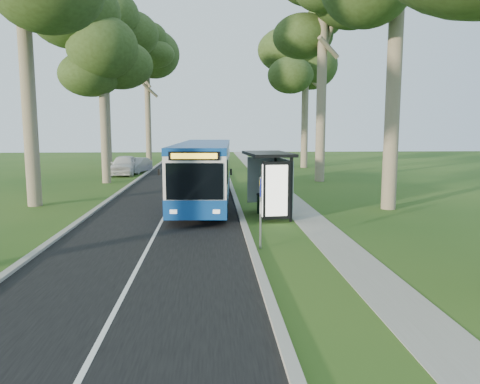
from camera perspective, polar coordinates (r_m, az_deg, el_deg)
The scene contains 17 objects.
ground at distance 17.12m, azimuth 1.05°, elevation -5.81°, with size 120.00×120.00×0.00m, color #224716.
road at distance 26.97m, azimuth -8.09°, elevation -0.79°, with size 7.00×100.00×0.02m, color black.
kerb_east at distance 26.91m, azimuth -0.65°, elevation -0.62°, with size 0.25×100.00×0.12m, color #9E9B93.
kerb_west at distance 27.47m, azimuth -15.39°, elevation -0.73°, with size 0.25×100.00×0.12m, color #9E9B93.
centre_line at distance 26.97m, azimuth -8.09°, elevation -0.76°, with size 0.12×100.00×0.01m, color white.
footpath at distance 27.23m, azimuth 5.67°, elevation -0.67°, with size 1.50×100.00×0.02m, color gray.
bus at distance 24.66m, azimuth -4.38°, elevation 2.36°, with size 3.15×12.33×3.24m.
bus_stop_sign at distance 15.59m, azimuth 2.53°, elevation -1.49°, with size 0.10×0.34×2.43m.
bus_shelter at distance 20.86m, azimuth 4.01°, elevation 2.44°, with size 2.19×3.58×2.93m.
litter_bin at distance 22.19m, azimuth 2.72°, elevation -1.39°, with size 0.54×0.54×0.94m.
car_white at distance 41.11m, azimuth -13.93°, elevation 3.22°, with size 2.01×4.99×1.70m, color white.
car_silver at distance 42.37m, azimuth -12.50°, elevation 3.17°, with size 1.43×4.10×1.35m, color #96989D.
tree_west_c at distance 35.82m, azimuth -16.52°, elevation 16.27°, with size 5.20×5.20×12.73m.
tree_west_d at distance 46.44m, azimuth -16.34°, elevation 18.48°, with size 5.20×5.20×17.31m.
tree_west_e at distance 55.42m, azimuth -11.30°, elevation 14.50°, with size 5.20×5.20×14.21m.
tree_east_c at distance 36.52m, azimuth 10.14°, elevation 21.25°, with size 5.20×5.20×16.96m.
tree_east_d at distance 48.05m, azimuth 8.05°, elevation 16.50°, with size 5.20×5.20×15.22m.
Camera 1 is at (-1.33, -16.58, 4.07)m, focal length 35.00 mm.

